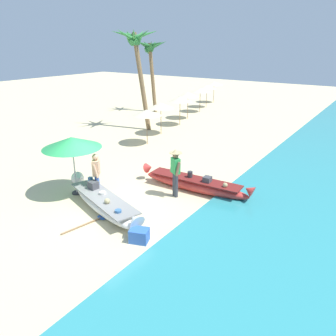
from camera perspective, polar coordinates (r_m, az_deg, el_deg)
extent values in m
plane|color=beige|center=(11.74, -10.64, -5.94)|extent=(80.00, 80.00, 0.00)
ellipsoid|color=white|center=(11.14, -11.12, -6.16)|extent=(4.06, 2.01, 0.47)
cone|color=white|center=(12.66, -15.26, -1.71)|extent=(0.56, 0.60, 0.56)
cone|color=white|center=(9.49, -5.78, -8.97)|extent=(0.56, 0.60, 0.56)
cube|color=gray|center=(11.04, -11.21, -5.07)|extent=(3.45, 1.83, 0.04)
cylinder|color=#386699|center=(10.00, -8.67, -7.47)|extent=(0.20, 0.20, 0.10)
sphere|color=tan|center=(10.57, -10.55, -5.71)|extent=(0.18, 0.18, 0.18)
cylinder|color=silver|center=(11.23, -11.31, -4.33)|extent=(0.23, 0.23, 0.10)
cube|color=#424247|center=(11.67, -12.88, -2.95)|extent=(0.33, 0.32, 0.29)
cylinder|color=#386699|center=(12.06, -13.34, -2.21)|extent=(0.18, 0.18, 0.28)
ellipsoid|color=red|center=(12.38, 4.67, -2.95)|extent=(4.29, 0.88, 0.47)
cone|color=red|center=(13.26, -3.33, 0.08)|extent=(0.42, 0.42, 0.47)
cone|color=red|center=(11.57, 13.94, -3.76)|extent=(0.42, 0.42, 0.47)
cube|color=maroon|center=(12.29, 4.70, -1.94)|extent=(3.61, 0.86, 0.04)
sphere|color=tan|center=(11.70, 9.93, -2.95)|extent=(0.17, 0.17, 0.17)
cube|color=#424247|center=(12.02, 6.85, -2.00)|extent=(0.29, 0.31, 0.22)
cylinder|color=#2D2D33|center=(12.36, 3.86, -1.15)|extent=(0.19, 0.19, 0.25)
cylinder|color=#333842|center=(11.77, 1.43, -3.05)|extent=(0.14, 0.14, 0.91)
cylinder|color=#333842|center=(11.88, 1.14, -2.80)|extent=(0.14, 0.14, 0.91)
cube|color=green|center=(11.55, 1.31, 0.41)|extent=(0.42, 0.37, 0.56)
cylinder|color=brown|center=(11.36, 1.72, -0.21)|extent=(0.18, 0.21, 0.51)
cylinder|color=brown|center=(11.75, 0.74, 0.53)|extent=(0.18, 0.21, 0.51)
sphere|color=brown|center=(11.41, 1.33, 2.30)|extent=(0.22, 0.22, 0.22)
cylinder|color=tan|center=(11.39, 1.33, 2.68)|extent=(0.44, 0.44, 0.02)
cone|color=tan|center=(11.36, 1.34, 3.01)|extent=(0.26, 0.26, 0.12)
cylinder|color=#3D5BA8|center=(12.05, -12.11, -2.99)|extent=(0.14, 0.14, 0.89)
cylinder|color=#3D5BA8|center=(11.92, -12.21, -3.26)|extent=(0.14, 0.14, 0.89)
cube|color=tan|center=(11.72, -12.42, 0.07)|extent=(0.39, 0.42, 0.54)
cylinder|color=tan|center=(11.94, -12.13, 0.24)|extent=(0.21, 0.19, 0.50)
cylinder|color=tan|center=(11.52, -12.49, -0.57)|extent=(0.21, 0.19, 0.50)
sphere|color=tan|center=(11.58, -12.57, 1.88)|extent=(0.22, 0.22, 0.22)
cylinder|color=#B7B7BC|center=(12.26, -16.01, 0.26)|extent=(0.05, 0.05, 2.15)
cone|color=#28934C|center=(11.99, -16.43, 4.27)|extent=(2.08, 2.08, 0.40)
cylinder|color=#333338|center=(12.66, -15.54, -4.16)|extent=(0.36, 0.36, 0.06)
cylinder|color=#8E6B47|center=(17.96, -3.69, 7.10)|extent=(0.04, 0.04, 1.90)
cone|color=beige|center=(17.78, -3.75, 9.61)|extent=(1.60, 1.60, 0.32)
cylinder|color=#8E6B47|center=(19.99, -1.23, 8.57)|extent=(0.04, 0.04, 1.90)
cone|color=beige|center=(19.83, -1.25, 10.83)|extent=(1.60, 1.60, 0.32)
cylinder|color=#8E6B47|center=(22.28, 2.09, 9.86)|extent=(0.04, 0.04, 1.90)
cone|color=beige|center=(22.14, 2.11, 11.89)|extent=(1.60, 1.60, 0.32)
cylinder|color=#8E6B47|center=(24.34, 3.46, 10.78)|extent=(0.04, 0.04, 1.90)
cone|color=beige|center=(24.21, 3.50, 12.64)|extent=(1.60, 1.60, 0.32)
cylinder|color=#8E6B47|center=(26.85, 5.60, 11.68)|extent=(0.04, 0.04, 1.90)
cone|color=beige|center=(26.73, 5.66, 13.37)|extent=(1.60, 1.60, 0.32)
cylinder|color=#8E6B47|center=(28.95, 6.72, 12.31)|extent=(0.04, 0.04, 1.90)
cone|color=beige|center=(28.85, 6.79, 13.88)|extent=(1.60, 1.60, 0.32)
cylinder|color=#8E6B47|center=(31.49, 7.97, 12.95)|extent=(0.04, 0.04, 1.90)
cone|color=beige|center=(31.39, 8.04, 14.39)|extent=(1.60, 1.60, 0.32)
cylinder|color=brown|center=(26.77, -2.70, 15.32)|extent=(0.74, 0.28, 5.25)
cone|color=#23602D|center=(26.55, -2.40, 20.71)|extent=(1.61, 0.45, 0.71)
cone|color=#23602D|center=(26.91, -2.09, 20.51)|extent=(1.44, 1.67, 1.00)
cone|color=#23602D|center=(27.14, -2.79, 20.54)|extent=(0.60, 1.52, 0.93)
cone|color=#23602D|center=(27.21, -3.61, 20.64)|extent=(1.66, 1.16, 0.79)
cone|color=#23602D|center=(26.92, -4.07, 20.48)|extent=(1.49, 0.80, 0.95)
cone|color=#23602D|center=(26.48, -3.93, 20.64)|extent=(0.58, 1.66, 0.76)
cone|color=#23602D|center=(26.39, -3.08, 20.35)|extent=(1.27, 1.25, 1.10)
cylinder|color=brown|center=(21.07, -4.60, 14.55)|extent=(1.24, 0.28, 5.86)
cone|color=#337F3D|center=(21.03, -4.90, 21.82)|extent=(1.49, 0.53, 1.06)
cone|color=#337F3D|center=(21.35, -4.41, 22.07)|extent=(1.52, 1.73, 0.86)
cone|color=#337F3D|center=(21.72, -5.23, 21.84)|extent=(0.78, 1.94, 1.07)
cone|color=#337F3D|center=(21.68, -6.44, 21.81)|extent=(1.70, 1.10, 1.03)
cone|color=#337F3D|center=(21.43, -7.35, 22.05)|extent=(1.96, 1.01, 0.76)
cone|color=#337F3D|center=(20.91, -6.98, 21.79)|extent=(0.59, 1.82, 1.07)
cone|color=#337F3D|center=(20.74, -5.95, 21.90)|extent=(1.44, 1.68, 1.02)
cube|color=blue|center=(9.40, -5.03, -11.61)|extent=(0.62, 0.55, 0.39)
cylinder|color=#8E6B47|center=(10.47, -14.73, -9.66)|extent=(0.32, 1.39, 0.05)
ellipsoid|color=#2D60B7|center=(10.77, -11.51, -8.44)|extent=(0.39, 0.26, 0.03)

